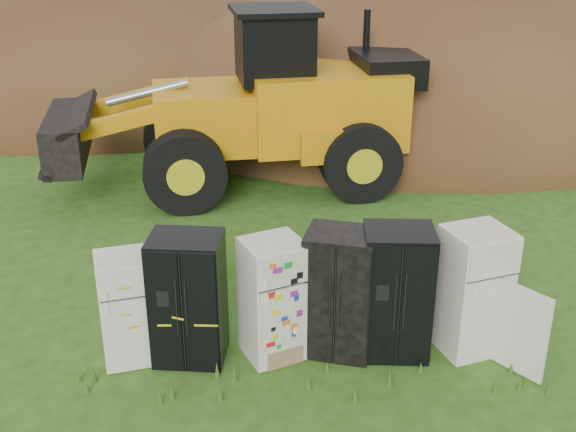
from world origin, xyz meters
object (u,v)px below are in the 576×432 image
fridge_leftmost (126,308)px  fridge_dark_mid (340,293)px  wheel_loader (230,101)px  fridge_black_right (396,292)px  fridge_open_door (473,291)px  fridge_black_side (188,299)px  fridge_sticker (273,299)px

fridge_leftmost → fridge_dark_mid: bearing=-12.5°
fridge_dark_mid → wheel_loader: wheel_loader is taller
fridge_dark_mid → fridge_black_right: fridge_black_right is taller
fridge_dark_mid → wheel_loader: 6.95m
fridge_open_door → wheel_loader: 7.66m
fridge_dark_mid → wheel_loader: (-1.62, 6.68, 1.04)m
fridge_black_side → fridge_dark_mid: 2.11m
fridge_leftmost → fridge_dark_mid: (2.97, 0.05, 0.13)m
fridge_black_right → fridge_open_door: (1.10, 0.02, -0.02)m
fridge_black_side → fridge_open_door: bearing=7.7°
fridge_open_door → wheel_loader: size_ratio=0.23×
fridge_black_side → wheel_loader: (0.49, 6.73, 1.03)m
fridge_sticker → fridge_black_right: fridge_black_right is taller
fridge_sticker → fridge_open_door: fridge_open_door is taller
fridge_black_side → fridge_sticker: bearing=7.7°
fridge_black_right → wheel_loader: (-2.40, 6.75, 1.01)m
wheel_loader → fridge_sticker: bearing=-91.1°
fridge_sticker → wheel_loader: (-0.68, 6.73, 1.08)m
fridge_black_right → fridge_sticker: bearing=-175.4°
wheel_loader → fridge_leftmost: bearing=-108.3°
fridge_leftmost → fridge_dark_mid: size_ratio=0.86×
fridge_leftmost → wheel_loader: (1.35, 6.72, 1.16)m
fridge_leftmost → fridge_open_door: 4.85m
fridge_leftmost → fridge_open_door: fridge_open_door is taller
fridge_sticker → fridge_black_right: size_ratio=0.93×
fridge_leftmost → wheel_loader: wheel_loader is taller
fridge_open_door → fridge_black_side: bearing=162.9°
fridge_black_side → fridge_leftmost: bearing=-173.1°
fridge_leftmost → fridge_black_side: size_ratio=0.86×
fridge_black_right → wheel_loader: bearing=114.8°
fridge_sticker → fridge_open_door: bearing=-22.8°
fridge_black_right → fridge_black_side: bearing=-175.1°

